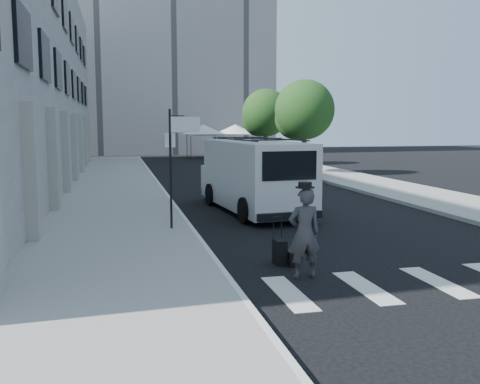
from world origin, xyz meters
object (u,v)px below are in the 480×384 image
suitcase (280,252)px  parked_car_b (280,159)px  parked_car_a (290,165)px  briefcase (290,258)px  businessman (304,233)px  parked_car_c (239,152)px  cargo_van (253,175)px

suitcase → parked_car_b: parked_car_b is taller
parked_car_a → briefcase: bearing=-113.6°
businessman → briefcase: businessman is taller
parked_car_c → parked_car_a: bearing=-89.7°
suitcase → parked_car_c: (7.33, 35.98, 0.46)m
cargo_van → parked_car_b: cargo_van is taller
briefcase → suitcase: (-0.20, 0.17, 0.12)m
parked_car_b → parked_car_c: (0.00, 12.48, -0.09)m
briefcase → cargo_van: size_ratio=0.06×
suitcase → parked_car_b: size_ratio=0.22×
briefcase → parked_car_a: bearing=72.9°
suitcase → parked_car_a: 19.36m
businessman → parked_car_a: size_ratio=0.39×
businessman → cargo_van: (1.14, 8.66, 0.38)m
cargo_van → parked_car_a: 11.91m
suitcase → parked_car_a: bearing=69.2°
parked_car_a → cargo_van: bearing=-120.1°
suitcase → cargo_van: cargo_van is taller
briefcase → parked_car_a: size_ratio=0.09×
briefcase → parked_car_c: bearing=80.1°
briefcase → parked_car_b: 24.73m
suitcase → parked_car_a: parked_car_a is taller
suitcase → cargo_van: 7.69m
briefcase → parked_car_a: (6.11, 18.47, 0.66)m
suitcase → parked_car_c: parked_car_c is taller
cargo_van → suitcase: bearing=-105.2°
parked_car_b → cargo_van: bearing=-105.9°
parked_car_a → parked_car_b: parked_car_b is taller
businessman → parked_car_a: 20.40m
businessman → parked_car_c: 37.83m
businessman → parked_car_b: 25.68m
parked_car_a → suitcase: bearing=-114.3°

